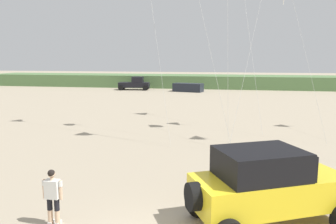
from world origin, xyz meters
name	(u,v)px	position (x,y,z in m)	size (l,w,h in m)	color
dune_ridge	(254,82)	(5.06, 49.07, 0.99)	(90.00, 7.47, 1.97)	#567A47
jeep	(268,185)	(2.90, 2.02, 1.20)	(5.00, 4.06, 2.26)	yellow
person_watching	(53,194)	(-3.13, 0.82, 0.94)	(0.62, 0.30, 1.67)	#DBB28E
distant_pickup	(135,84)	(-12.86, 42.54, 0.94)	(4.80, 2.90, 1.98)	black
distant_sedan	(188,87)	(-4.59, 41.18, 0.60)	(4.20, 1.70, 1.20)	#1E232D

